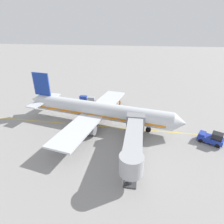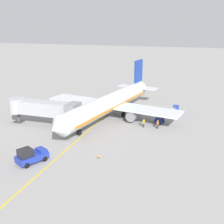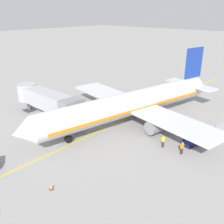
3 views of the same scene
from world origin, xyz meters
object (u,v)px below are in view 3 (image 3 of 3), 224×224
object	(u,v)px
baggage_cart_front	(222,129)
ground_crew_marshaller	(188,121)
safety_cone_nose_left	(51,187)
parked_airliner	(132,104)
baggage_tug_lead	(191,141)
ground_crew_wing_walker	(182,148)
ground_crew_loader	(163,141)
jet_bridge	(47,100)

from	to	relation	value
baggage_cart_front	ground_crew_marshaller	size ratio (longest dim) A/B	1.72
baggage_cart_front	safety_cone_nose_left	xyz separation A→B (m)	(7.93, 23.87, -0.66)
parked_airliner	safety_cone_nose_left	world-z (taller)	parked_airliner
baggage_tug_lead	safety_cone_nose_left	bearing A→B (deg)	71.08
ground_crew_wing_walker	ground_crew_loader	size ratio (longest dim) A/B	1.00
parked_airliner	baggage_tug_lead	size ratio (longest dim) A/B	13.76
ground_crew_wing_walker	ground_crew_marshaller	distance (m)	8.58
baggage_tug_lead	ground_crew_loader	size ratio (longest dim) A/B	1.60
ground_crew_loader	parked_airliner	bearing A→B (deg)	-24.09
parked_airliner	baggage_cart_front	distance (m)	13.66
parked_airliner	ground_crew_loader	xyz separation A→B (m)	(-8.12, 3.63, -2.23)
baggage_tug_lead	parked_airliner	bearing A→B (deg)	-3.78
ground_crew_marshaller	parked_airliner	bearing A→B (deg)	30.35
ground_crew_wing_walker	baggage_tug_lead	bearing A→B (deg)	-87.18
baggage_cart_front	ground_crew_wing_walker	size ratio (longest dim) A/B	1.72
parked_airliner	baggage_cart_front	size ratio (longest dim) A/B	12.78
baggage_cart_front	ground_crew_wing_walker	bearing A→B (deg)	79.40
ground_crew_wing_walker	ground_crew_loader	distance (m)	2.68
jet_bridge	ground_crew_loader	size ratio (longest dim) A/B	8.89
jet_bridge	ground_crew_wing_walker	distance (m)	22.40
jet_bridge	parked_airliner	bearing A→B (deg)	-141.83
ground_crew_loader	safety_cone_nose_left	bearing A→B (deg)	76.47
parked_airliner	baggage_cart_front	world-z (taller)	parked_airliner
parked_airliner	ground_crew_marshaller	size ratio (longest dim) A/B	22.01
baggage_cart_front	ground_crew_loader	size ratio (longest dim) A/B	1.72
safety_cone_nose_left	parked_airliner	bearing A→B (deg)	-76.44
baggage_cart_front	jet_bridge	bearing A→B (deg)	30.55
parked_airliner	ground_crew_wing_walker	distance (m)	11.58
parked_airliner	ground_crew_loader	size ratio (longest dim) A/B	22.01
baggage_tug_lead	safety_cone_nose_left	world-z (taller)	baggage_tug_lead
safety_cone_nose_left	baggage_cart_front	bearing A→B (deg)	-108.38
ground_crew_marshaller	baggage_cart_front	bearing A→B (deg)	-170.38
ground_crew_loader	ground_crew_marshaller	xyz separation A→B (m)	(0.66, -7.99, 0.00)
baggage_tug_lead	ground_crew_loader	world-z (taller)	ground_crew_loader
baggage_tug_lead	baggage_cart_front	xyz separation A→B (m)	(-1.78, -5.91, 0.24)
parked_airliner	safety_cone_nose_left	distance (m)	19.41
ground_crew_loader	baggage_tug_lead	bearing A→B (deg)	-130.95
ground_crew_wing_walker	safety_cone_nose_left	bearing A→B (deg)	67.39
baggage_cart_front	ground_crew_loader	world-z (taller)	ground_crew_loader
jet_bridge	ground_crew_marshaller	xyz separation A→B (m)	(-18.34, -12.92, -2.50)
ground_crew_loader	safety_cone_nose_left	distance (m)	15.47
baggage_tug_lead	ground_crew_loader	distance (m)	3.88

